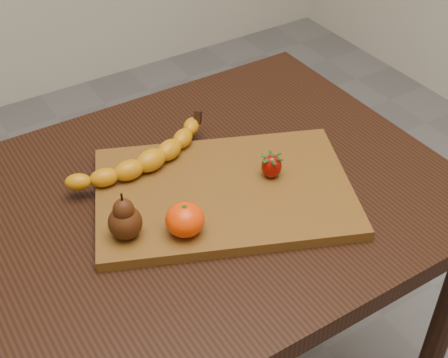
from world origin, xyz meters
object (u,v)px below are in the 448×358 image
cutting_board (224,192)px  mandarin (185,219)px  pear (124,215)px  table (180,241)px

cutting_board → mandarin: 0.13m
cutting_board → pear: 0.20m
table → pear: (-0.12, -0.05, 0.16)m
pear → mandarin: (0.08, -0.04, -0.02)m
pear → cutting_board: bearing=4.8°
pear → table: bearing=22.0°
mandarin → table: bearing=69.7°
cutting_board → pear: size_ratio=5.20×
cutting_board → mandarin: (-0.11, -0.06, 0.04)m
pear → mandarin: 0.10m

